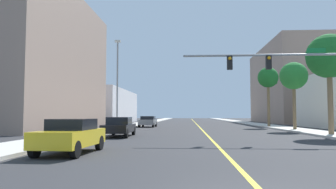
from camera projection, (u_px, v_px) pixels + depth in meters
ground at (198, 125)px, 47.27m from camera, size 192.00×192.00×0.00m
sidewalk_left at (136, 124)px, 47.86m from camera, size 3.15×168.00×0.15m
sidewalk_right at (261, 125)px, 46.70m from camera, size 3.15×168.00×0.15m
lane_marking_center at (198, 125)px, 47.27m from camera, size 0.16×144.00×0.01m
building_left_near at (3, 62)px, 35.70m from camera, size 17.63×23.27×14.99m
building_left_far at (91, 106)px, 63.38m from camera, size 14.82×24.56×6.45m
building_right_far at (291, 85)px, 62.19m from camera, size 10.62×25.91×15.01m
traffic_signal_mast at (296, 71)px, 18.77m from camera, size 10.03×0.36×5.59m
street_lamp at (117, 80)px, 30.50m from camera, size 0.56×0.28×8.70m
palm_near at (329, 57)px, 23.14m from camera, size 3.24×3.24×7.35m
palm_mid at (294, 77)px, 31.05m from camera, size 2.70×2.70×6.61m
palm_far at (268, 78)px, 39.08m from camera, size 2.53×2.53×7.32m
car_yellow at (71, 135)px, 12.72m from camera, size 1.86×3.90×1.39m
car_black at (119, 127)px, 22.60m from camera, size 1.90×4.60×1.39m
car_gray at (148, 121)px, 40.08m from camera, size 2.01×3.91×1.38m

